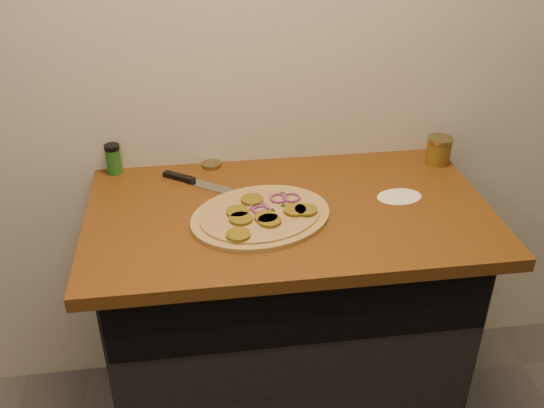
{
  "coord_description": "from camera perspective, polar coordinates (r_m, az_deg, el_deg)",
  "views": [
    {
      "loc": [
        -0.26,
        -0.11,
        1.83
      ],
      "look_at": [
        -0.06,
        1.36,
        0.95
      ],
      "focal_mm": 40.0,
      "sensor_mm": 36.0,
      "label": 1
    }
  ],
  "objects": [
    {
      "name": "cabinet",
      "position": [
        2.11,
        1.26,
        -10.89
      ],
      "size": [
        1.1,
        0.6,
        0.86
      ],
      "primitive_type": "cube",
      "color": "black",
      "rests_on": "ground"
    },
    {
      "name": "countertop",
      "position": [
        1.82,
        1.56,
        -0.87
      ],
      "size": [
        1.2,
        0.7,
        0.04
      ],
      "primitive_type": "cube",
      "color": "brown",
      "rests_on": "cabinet"
    },
    {
      "name": "pizza",
      "position": [
        1.75,
        -1.0,
        -1.07
      ],
      "size": [
        0.52,
        0.52,
        0.03
      ],
      "color": "tan",
      "rests_on": "countertop"
    },
    {
      "name": "chefs_knife",
      "position": [
        1.95,
        -7.12,
        2.04
      ],
      "size": [
        0.27,
        0.2,
        0.02
      ],
      "color": "#B7BAC1",
      "rests_on": "countertop"
    },
    {
      "name": "mason_jar_lid",
      "position": [
        2.05,
        -5.71,
        3.7
      ],
      "size": [
        0.08,
        0.08,
        0.01
      ],
      "primitive_type": "cylinder",
      "rotation": [
        0.0,
        0.0,
        0.35
      ],
      "color": "#8E7E52",
      "rests_on": "countertop"
    },
    {
      "name": "salsa_jar",
      "position": [
        2.13,
        15.42,
        4.92
      ],
      "size": [
        0.08,
        0.08,
        0.09
      ],
      "color": "#A32410",
      "rests_on": "countertop"
    },
    {
      "name": "spice_shaker",
      "position": [
        2.05,
        -14.7,
        4.13
      ],
      "size": [
        0.05,
        0.05,
        0.1
      ],
      "color": "#1F5C1D",
      "rests_on": "countertop"
    },
    {
      "name": "flour_spill",
      "position": [
        1.9,
        11.89,
        0.68
      ],
      "size": [
        0.16,
        0.16,
        0.0
      ],
      "primitive_type": "cylinder",
      "rotation": [
        0.0,
        0.0,
        0.13
      ],
      "color": "white",
      "rests_on": "countertop"
    }
  ]
}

